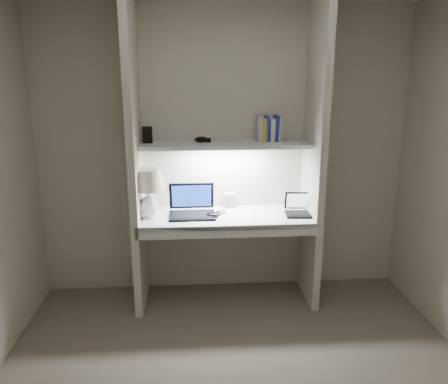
{
  "coord_description": "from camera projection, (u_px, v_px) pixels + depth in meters",
  "views": [
    {
      "loc": [
        -0.27,
        -2.26,
        1.9
      ],
      "look_at": [
        -0.03,
        1.05,
        1.02
      ],
      "focal_mm": 35.0,
      "sensor_mm": 36.0,
      "label": 1
    }
  ],
  "objects": [
    {
      "name": "sticky_note",
      "position": [
        149.0,
        217.0,
        3.63
      ],
      "size": [
        0.11,
        0.11,
        0.0
      ],
      "primitive_type": "cube",
      "rotation": [
        0.0,
        0.0,
        0.4
      ],
      "color": "yellow",
      "rests_on": "desk"
    },
    {
      "name": "desk",
      "position": [
        226.0,
        217.0,
        3.67
      ],
      "size": [
        1.4,
        0.55,
        0.04
      ],
      "primitive_type": "cube",
      "color": "white",
      "rests_on": "alcove_panel_left"
    },
    {
      "name": "laptop_netbook",
      "position": [
        302.0,
        209.0,
        3.69
      ],
      "size": [
        0.3,
        0.26,
        0.18
      ],
      "rotation": [
        0.0,
        0.0,
        -0.09
      ],
      "color": "black",
      "rests_on": "desk"
    },
    {
      "name": "alcove_panel_right",
      "position": [
        314.0,
        158.0,
        3.6
      ],
      "size": [
        0.06,
        0.55,
        2.5
      ],
      "primitive_type": "cube",
      "color": "beige",
      "rests_on": "floor"
    },
    {
      "name": "table_lamp",
      "position": [
        147.0,
        185.0,
        3.52
      ],
      "size": [
        0.28,
        0.28,
        0.41
      ],
      "color": "white",
      "rests_on": "desk"
    },
    {
      "name": "shelf_gadget",
      "position": [
        201.0,
        139.0,
        3.64
      ],
      "size": [
        0.12,
        0.09,
        0.05
      ],
      "primitive_type": "ellipsoid",
      "rotation": [
        0.0,
        0.0,
        0.06
      ],
      "color": "black",
      "rests_on": "shelf"
    },
    {
      "name": "speaker",
      "position": [
        230.0,
        200.0,
        3.87
      ],
      "size": [
        0.11,
        0.08,
        0.13
      ],
      "primitive_type": "cube",
      "rotation": [
        0.0,
        0.0,
        0.22
      ],
      "color": "silver",
      "rests_on": "desk"
    },
    {
      "name": "mouse",
      "position": [
        213.0,
        215.0,
        3.61
      ],
      "size": [
        0.12,
        0.09,
        0.04
      ],
      "primitive_type": "ellipsoid",
      "rotation": [
        0.0,
        0.0,
        -0.19
      ],
      "color": "black",
      "rests_on": "desk"
    },
    {
      "name": "desk_apron",
      "position": [
        229.0,
        231.0,
        3.43
      ],
      "size": [
        1.46,
        0.03,
        0.1
      ],
      "primitive_type": "cube",
      "color": "silver",
      "rests_on": "desk"
    },
    {
      "name": "strip_light",
      "position": [
        225.0,
        148.0,
        3.62
      ],
      "size": [
        0.6,
        0.04,
        0.02
      ],
      "primitive_type": "cube",
      "color": "white",
      "rests_on": "shelf"
    },
    {
      "name": "shelf",
      "position": [
        225.0,
        145.0,
        3.61
      ],
      "size": [
        1.4,
        0.36,
        0.03
      ],
      "primitive_type": "cube",
      "color": "silver",
      "rests_on": "back_wall"
    },
    {
      "name": "shelf_box",
      "position": [
        147.0,
        135.0,
        3.6
      ],
      "size": [
        0.08,
        0.06,
        0.13
      ],
      "primitive_type": "cube",
      "rotation": [
        0.0,
        0.0,
        0.0
      ],
      "color": "black",
      "rests_on": "shelf"
    },
    {
      "name": "book_row",
      "position": [
        268.0,
        129.0,
        3.7
      ],
      "size": [
        0.2,
        0.14,
        0.22
      ],
      "color": "#B9B9B9",
      "rests_on": "shelf"
    },
    {
      "name": "alcove_panel_left",
      "position": [
        135.0,
        160.0,
        3.49
      ],
      "size": [
        0.06,
        0.55,
        2.5
      ],
      "primitive_type": "cube",
      "color": "beige",
      "rests_on": "floor"
    },
    {
      "name": "back_wall",
      "position": [
        224.0,
        153.0,
        3.81
      ],
      "size": [
        3.2,
        0.01,
        2.5
      ],
      "primitive_type": "cube",
      "color": "beige",
      "rests_on": "floor"
    },
    {
      "name": "cable_coil",
      "position": [
        220.0,
        212.0,
        3.72
      ],
      "size": [
        0.12,
        0.12,
        0.01
      ],
      "primitive_type": "torus",
      "rotation": [
        0.0,
        0.0,
        0.29
      ],
      "color": "black",
      "rests_on": "desk"
    },
    {
      "name": "laptop_main",
      "position": [
        192.0,
        208.0,
        3.67
      ],
      "size": [
        0.38,
        0.33,
        0.26
      ],
      "rotation": [
        0.0,
        0.0,
        0.01
      ],
      "color": "black",
      "rests_on": "desk"
    }
  ]
}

